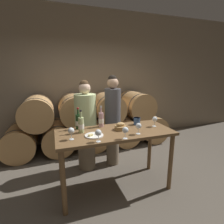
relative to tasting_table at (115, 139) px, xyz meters
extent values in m
plane|color=#564F44|center=(0.00, 0.00, -0.78)|extent=(10.00, 10.00, 0.00)
cube|color=gray|center=(0.00, 2.18, 0.82)|extent=(10.00, 0.12, 3.20)
cylinder|color=tan|center=(-1.52, 1.61, -0.46)|extent=(0.66, 0.89, 0.66)
cylinder|color=#2D2D33|center=(-1.52, 1.33, -0.46)|extent=(0.67, 0.02, 0.67)
cylinder|color=#2D2D33|center=(-1.52, 1.90, -0.46)|extent=(0.67, 0.02, 0.67)
cylinder|color=tan|center=(-0.76, 1.61, -0.46)|extent=(0.66, 0.89, 0.66)
cylinder|color=#2D2D33|center=(-0.76, 1.33, -0.46)|extent=(0.67, 0.02, 0.67)
cylinder|color=#2D2D33|center=(-0.76, 1.90, -0.46)|extent=(0.67, 0.02, 0.67)
cylinder|color=tan|center=(0.00, 1.61, -0.46)|extent=(0.66, 0.89, 0.66)
cylinder|color=#2D2D33|center=(0.00, 1.33, -0.46)|extent=(0.67, 0.02, 0.67)
cylinder|color=#2D2D33|center=(0.00, 1.90, -0.46)|extent=(0.67, 0.02, 0.67)
cylinder|color=tan|center=(0.76, 1.61, -0.46)|extent=(0.66, 0.89, 0.66)
cylinder|color=#2D2D33|center=(0.76, 1.33, -0.46)|extent=(0.67, 0.02, 0.67)
cylinder|color=#2D2D33|center=(0.76, 1.90, -0.46)|extent=(0.67, 0.02, 0.67)
cylinder|color=tan|center=(1.52, 1.61, -0.46)|extent=(0.66, 0.89, 0.66)
cylinder|color=#2D2D33|center=(1.52, 1.33, -0.46)|extent=(0.67, 0.02, 0.67)
cylinder|color=#2D2D33|center=(1.52, 1.90, -0.46)|extent=(0.67, 0.02, 0.67)
cylinder|color=tan|center=(-1.14, 1.61, 0.13)|extent=(0.66, 0.89, 0.66)
cylinder|color=#2D2D33|center=(-1.14, 1.33, 0.13)|extent=(0.67, 0.02, 0.67)
cylinder|color=#2D2D33|center=(-1.14, 1.90, 0.13)|extent=(0.67, 0.02, 0.67)
cylinder|color=tan|center=(-0.38, 1.61, 0.13)|extent=(0.66, 0.89, 0.66)
cylinder|color=#2D2D33|center=(-0.38, 1.33, 0.13)|extent=(0.67, 0.02, 0.67)
cylinder|color=#2D2D33|center=(-0.38, 1.90, 0.13)|extent=(0.67, 0.02, 0.67)
cylinder|color=tan|center=(0.38, 1.61, 0.13)|extent=(0.66, 0.89, 0.66)
cylinder|color=#2D2D33|center=(0.38, 1.33, 0.13)|extent=(0.67, 0.02, 0.67)
cylinder|color=#2D2D33|center=(0.38, 1.90, 0.13)|extent=(0.67, 0.02, 0.67)
cylinder|color=tan|center=(1.14, 1.61, 0.13)|extent=(0.66, 0.89, 0.66)
cylinder|color=#2D2D33|center=(1.14, 1.33, 0.13)|extent=(0.67, 0.02, 0.67)
cylinder|color=#2D2D33|center=(1.14, 1.90, 0.13)|extent=(0.67, 0.02, 0.67)
cylinder|color=brown|center=(-0.77, -0.29, -0.35)|extent=(0.06, 0.06, 0.87)
cylinder|color=brown|center=(0.77, -0.29, -0.35)|extent=(0.06, 0.06, 0.87)
cylinder|color=brown|center=(-0.77, 0.29, -0.35)|extent=(0.06, 0.06, 0.87)
cylinder|color=brown|center=(0.77, 0.29, -0.35)|extent=(0.06, 0.06, 0.87)
cube|color=brown|center=(0.00, 0.00, 0.11)|extent=(1.65, 0.71, 0.04)
cylinder|color=#756651|center=(-0.29, 0.70, -0.40)|extent=(0.31, 0.31, 0.76)
cylinder|color=beige|center=(-0.29, 0.70, 0.28)|extent=(0.37, 0.37, 0.60)
sphere|color=beige|center=(-0.29, 0.70, 0.68)|extent=(0.20, 0.20, 0.20)
sphere|color=#47331E|center=(-0.29, 0.72, 0.74)|extent=(0.16, 0.16, 0.16)
cylinder|color=#756651|center=(0.21, 0.70, -0.38)|extent=(0.24, 0.24, 0.81)
cylinder|color=#4C4C51|center=(0.21, 0.70, 0.34)|extent=(0.29, 0.29, 0.64)
sphere|color=tan|center=(0.21, 0.70, 0.76)|extent=(0.20, 0.20, 0.20)
sphere|color=black|center=(0.21, 0.72, 0.82)|extent=(0.16, 0.16, 0.16)
cylinder|color=#193819|center=(-0.48, 0.27, 0.23)|extent=(0.08, 0.08, 0.22)
cylinder|color=#193819|center=(-0.48, 0.27, 0.38)|extent=(0.03, 0.03, 0.08)
cylinder|color=maroon|center=(-0.48, 0.27, 0.44)|extent=(0.03, 0.03, 0.02)
cylinder|color=white|center=(-0.48, 0.27, 0.22)|extent=(0.08, 0.08, 0.07)
cylinder|color=#ADBC7F|center=(-0.47, 0.10, 0.23)|extent=(0.08, 0.08, 0.22)
cylinder|color=#ADBC7F|center=(-0.47, 0.10, 0.39)|extent=(0.03, 0.03, 0.08)
cylinder|color=black|center=(-0.47, 0.10, 0.44)|extent=(0.03, 0.03, 0.02)
cylinder|color=white|center=(-0.47, 0.10, 0.22)|extent=(0.08, 0.08, 0.07)
cylinder|color=#BC8E93|center=(-0.13, 0.27, 0.24)|extent=(0.08, 0.08, 0.22)
cylinder|color=#BC8E93|center=(-0.13, 0.27, 0.39)|extent=(0.03, 0.03, 0.08)
cylinder|color=#B7B7BC|center=(-0.13, 0.27, 0.44)|extent=(0.03, 0.03, 0.02)
cylinder|color=white|center=(-0.13, 0.27, 0.22)|extent=(0.08, 0.08, 0.07)
cylinder|color=#335693|center=(0.44, 0.19, 0.18)|extent=(0.10, 0.10, 0.11)
cylinder|color=#335693|center=(0.44, 0.19, 0.23)|extent=(0.11, 0.11, 0.01)
cylinder|color=olive|center=(0.09, 0.04, 0.15)|extent=(0.17, 0.17, 0.06)
ellipsoid|color=tan|center=(0.09, 0.04, 0.21)|extent=(0.13, 0.08, 0.06)
cylinder|color=white|center=(-0.33, -0.09, 0.13)|extent=(0.25, 0.25, 0.01)
cube|color=beige|center=(-0.28, -0.07, 0.15)|extent=(0.07, 0.06, 0.02)
cube|color=#E0CC7F|center=(-0.38, -0.11, 0.15)|extent=(0.07, 0.06, 0.02)
cylinder|color=white|center=(-0.63, -0.12, 0.13)|extent=(0.06, 0.06, 0.00)
cylinder|color=white|center=(-0.63, -0.12, 0.17)|extent=(0.01, 0.01, 0.08)
sphere|color=white|center=(-0.63, -0.12, 0.24)|extent=(0.08, 0.08, 0.08)
cylinder|color=white|center=(-0.32, -0.29, 0.13)|extent=(0.06, 0.06, 0.00)
cylinder|color=white|center=(-0.32, -0.29, 0.17)|extent=(0.01, 0.01, 0.08)
sphere|color=white|center=(-0.32, -0.29, 0.24)|extent=(0.08, 0.08, 0.08)
cylinder|color=white|center=(0.02, -0.31, 0.13)|extent=(0.06, 0.06, 0.00)
cylinder|color=white|center=(0.02, -0.31, 0.17)|extent=(0.01, 0.01, 0.08)
sphere|color=white|center=(0.02, -0.31, 0.24)|extent=(0.08, 0.08, 0.08)
cylinder|color=white|center=(0.26, -0.21, 0.13)|extent=(0.06, 0.06, 0.00)
cylinder|color=white|center=(0.26, -0.21, 0.17)|extent=(0.01, 0.01, 0.08)
sphere|color=white|center=(0.26, -0.21, 0.24)|extent=(0.08, 0.08, 0.08)
cylinder|color=white|center=(0.65, 0.01, 0.13)|extent=(0.06, 0.06, 0.00)
cylinder|color=white|center=(0.65, 0.01, 0.17)|extent=(0.01, 0.01, 0.08)
sphere|color=white|center=(0.65, 0.01, 0.24)|extent=(0.08, 0.08, 0.08)
camera|label=1|loc=(-0.81, -2.22, 0.96)|focal=28.00mm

